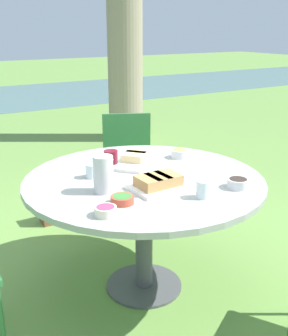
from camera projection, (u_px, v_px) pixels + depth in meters
The scene contains 14 objects.
ground_plane at pixel (144, 286), 2.80m from camera, with size 40.00×40.00×0.00m, color #668E42.
dining_table at pixel (144, 192), 2.58m from camera, with size 1.45×1.45×0.77m.
chair_near_left at pixel (128, 156), 3.83m from camera, with size 0.58×0.57×0.89m.
water_pitcher at pixel (103, 174), 2.30m from camera, with size 0.12×0.11×0.21m.
wine_glass at pixel (111, 158), 2.53m from camera, with size 0.08×0.08×0.16m.
platter_bread_main at pixel (135, 158), 2.83m from camera, with size 0.44×0.42×0.07m.
platter_charcuterie at pixel (158, 183), 2.36m from camera, with size 0.31×0.25×0.08m.
bowl_fries at pixel (179, 153), 2.93m from camera, with size 0.12×0.12×0.06m.
bowl_salad at pixel (122, 199), 2.17m from camera, with size 0.12×0.12×0.04m.
bowl_olives at pixel (238, 183), 2.38m from camera, with size 0.12×0.12×0.05m.
bowl_dip_red at pixel (106, 211), 2.03m from camera, with size 0.11×0.11×0.05m.
cup_water_near at pixel (92, 171), 2.54m from camera, with size 0.07×0.07×0.08m.
cup_water_far at pixel (203, 189), 2.24m from camera, with size 0.07×0.07×0.10m.
handbag at pixel (58, 207), 3.70m from camera, with size 0.30×0.14×0.37m.
Camera 1 is at (-1.25, -2.05, 1.64)m, focal length 45.00 mm.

